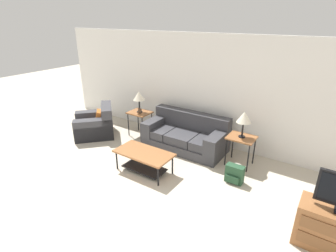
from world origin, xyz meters
The scene contains 11 objects.
ground_plane centered at (0.00, 0.00, 0.00)m, with size 24.00×24.00×0.00m, color beige.
wall_back centered at (0.00, 3.99, 1.30)m, with size 9.08×0.06×2.60m.
couch centered at (-0.20, 3.38, 0.29)m, with size 1.95×0.93×0.82m.
armchair centered at (-2.53, 2.69, 0.29)m, with size 1.33×1.33×0.80m.
coffee_table centered at (-0.35, 1.99, 0.33)m, with size 1.17×0.61×0.44m.
side_table_left centered at (-1.56, 3.33, 0.57)m, with size 0.55×0.47×0.64m.
side_table_right centered at (1.15, 3.33, 0.57)m, with size 0.55×0.47×0.64m.
table_lamp_left centered at (-1.56, 3.33, 1.07)m, with size 0.29×0.29×0.54m.
table_lamp_right centered at (1.15, 3.33, 1.07)m, with size 0.29×0.29×0.54m.
backpack centered at (1.30, 2.65, 0.17)m, with size 0.34×0.24×0.35m.
picture_frame centered at (-1.49, 3.26, 0.71)m, with size 0.10×0.04×0.13m.
Camera 1 is at (2.60, -1.54, 2.93)m, focal length 28.00 mm.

